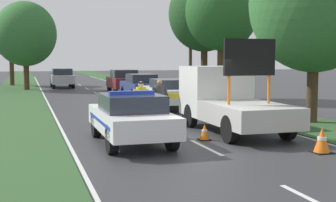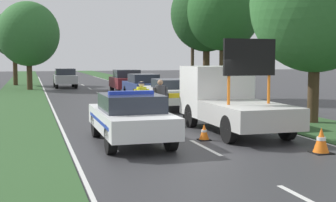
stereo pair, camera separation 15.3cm
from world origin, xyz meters
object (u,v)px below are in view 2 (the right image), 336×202
at_px(roadside_tree_far_left, 207,14).
at_px(traffic_cone_centre_front, 321,141).
at_px(queued_car_sedan_silver, 65,78).
at_px(roadside_tree_mid_left, 14,34).
at_px(roadside_tree_mid_right, 28,34).
at_px(traffic_cone_near_police, 204,132).
at_px(queued_car_hatch_blue, 143,86).
at_px(roadside_tree_near_left, 316,4).
at_px(queued_car_wagon_maroon, 126,81).
at_px(police_officer, 142,99).
at_px(pedestrian_civilian, 160,98).
at_px(queued_car_van_white, 170,93).
at_px(road_barrier, 157,98).
at_px(utility_pole, 193,25).
at_px(work_truck, 228,99).
at_px(roadside_tree_near_right, 223,12).
at_px(police_car, 130,117).

bearing_deg(roadside_tree_far_left, traffic_cone_centre_front, -100.37).
bearing_deg(queued_car_sedan_silver, roadside_tree_mid_left, -47.44).
bearing_deg(roadside_tree_mid_right, traffic_cone_near_police, -78.39).
bearing_deg(queued_car_hatch_blue, traffic_cone_centre_front, 92.30).
bearing_deg(roadside_tree_near_left, roadside_tree_mid_left, 111.93).
bearing_deg(queued_car_wagon_maroon, police_officer, 80.62).
bearing_deg(roadside_tree_far_left, roadside_tree_mid_left, 122.42).
xyz_separation_m(traffic_cone_centre_front, roadside_tree_near_left, (3.16, 5.16, 4.26)).
xyz_separation_m(traffic_cone_near_police, queued_car_sedan_silver, (-2.27, 27.42, 0.60)).
height_order(roadside_tree_near_left, roadside_tree_mid_left, roadside_tree_near_left).
height_order(pedestrian_civilian, roadside_tree_far_left, roadside_tree_far_left).
height_order(queued_car_hatch_blue, roadside_tree_far_left, roadside_tree_far_left).
height_order(pedestrian_civilian, queued_car_van_white, pedestrian_civilian).
relative_size(police_officer, roadside_tree_mid_right, 0.24).
relative_size(road_barrier, utility_pole, 0.32).
height_order(pedestrian_civilian, traffic_cone_centre_front, pedestrian_civilian).
distance_m(queued_car_van_white, roadside_tree_mid_left, 24.71).
distance_m(work_truck, queued_car_hatch_blue, 13.24).
bearing_deg(utility_pole, work_truck, -103.62).
bearing_deg(traffic_cone_centre_front, queued_car_sedan_silver, 98.60).
height_order(queued_car_van_white, roadside_tree_near_right, roadside_tree_near_right).
xyz_separation_m(police_officer, roadside_tree_mid_right, (-4.08, 21.46, 3.42)).
distance_m(queued_car_van_white, roadside_tree_near_left, 8.47).
xyz_separation_m(police_car, traffic_cone_near_police, (2.29, -0.13, -0.54)).
distance_m(queued_car_sedan_silver, roadside_tree_near_right, 17.92).
bearing_deg(police_officer, work_truck, 154.88).
relative_size(pedestrian_civilian, queued_car_sedan_silver, 0.42).
height_order(queued_car_hatch_blue, roadside_tree_near_left, roadside_tree_near_left).
bearing_deg(traffic_cone_near_police, roadside_tree_mid_right, 101.61).
bearing_deg(queued_car_hatch_blue, roadside_tree_far_left, 160.27).
bearing_deg(roadside_tree_near_left, work_truck, -168.45).
distance_m(road_barrier, roadside_tree_near_right, 10.44).
bearing_deg(roadside_tree_mid_right, road_barrier, -76.65).
distance_m(police_car, utility_pole, 15.51).
bearing_deg(roadside_tree_near_right, traffic_cone_centre_front, -103.04).
bearing_deg(roadside_tree_mid_right, traffic_cone_centre_front, -75.03).
xyz_separation_m(pedestrian_civilian, queued_car_wagon_maroon, (1.92, 16.30, -0.14)).
bearing_deg(police_car, queued_car_wagon_maroon, 75.54).
xyz_separation_m(work_truck, queued_car_sedan_silver, (-3.76, 25.81, -0.26)).
height_order(police_car, queued_car_sedan_silver, queued_car_sedan_silver).
relative_size(road_barrier, traffic_cone_near_police, 5.45).
relative_size(roadside_tree_far_left, utility_pole, 0.85).
bearing_deg(police_car, roadside_tree_mid_right, 93.11).
height_order(roadside_tree_mid_right, utility_pole, utility_pole).
xyz_separation_m(queued_car_van_white, roadside_tree_mid_left, (-8.03, 23.04, 3.90)).
bearing_deg(work_truck, roadside_tree_far_left, -105.94).
height_order(police_car, traffic_cone_near_police, police_car).
bearing_deg(roadside_tree_near_left, roadside_tree_mid_right, 115.02).
distance_m(road_barrier, roadside_tree_mid_left, 28.36).
xyz_separation_m(queued_car_sedan_silver, roadside_tree_near_left, (7.72, -25.00, 3.76)).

